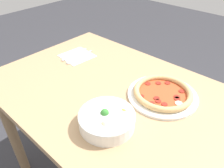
# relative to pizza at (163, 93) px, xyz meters

# --- Properties ---
(dining_table) EXTENTS (1.28, 0.81, 0.78)m
(dining_table) POSITION_rel_pizza_xyz_m (0.16, 0.12, -0.13)
(dining_table) COLOR tan
(dining_table) RESTS_ON ground_plane
(pizza) EXTENTS (0.31, 0.31, 0.04)m
(pizza) POSITION_rel_pizza_xyz_m (0.00, 0.00, 0.00)
(pizza) COLOR white
(pizza) RESTS_ON dining_table
(bowl) EXTENTS (0.22, 0.22, 0.07)m
(bowl) POSITION_rel_pizza_xyz_m (0.06, 0.30, 0.02)
(bowl) COLOR white
(bowl) RESTS_ON dining_table
(napkin) EXTENTS (0.18, 0.18, 0.00)m
(napkin) POSITION_rel_pizza_xyz_m (0.58, 0.01, -0.02)
(napkin) COLOR white
(napkin) RESTS_ON dining_table
(fork) EXTENTS (0.02, 0.20, 0.00)m
(fork) POSITION_rel_pizza_xyz_m (0.55, 0.01, -0.01)
(fork) COLOR silver
(fork) RESTS_ON napkin
(knife) EXTENTS (0.02, 0.19, 0.01)m
(knife) POSITION_rel_pizza_xyz_m (0.60, 0.00, -0.01)
(knife) COLOR silver
(knife) RESTS_ON napkin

